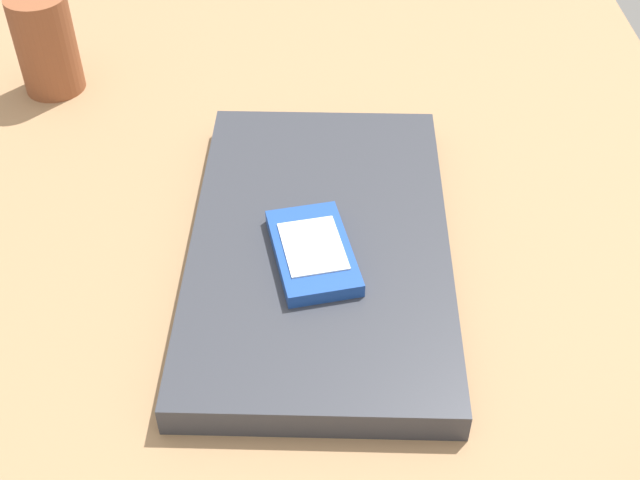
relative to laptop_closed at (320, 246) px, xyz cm
name	(u,v)px	position (x,y,z in cm)	size (l,w,h in cm)	color
desk_surface	(299,327)	(-6.54, 1.76, -2.79)	(120.00, 80.00, 3.00)	#9E7751
laptop_closed	(320,246)	(0.00, 0.00, 0.00)	(35.98, 21.27, 2.58)	#33353D
cell_phone_on_laptop	(313,252)	(-2.69, 0.61, 1.92)	(11.20, 7.87, 1.33)	#1E479E
pen_cup	(46,44)	(27.09, 28.18, 3.98)	(6.27, 6.27, 10.55)	brown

